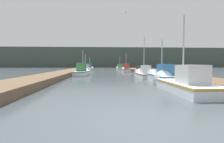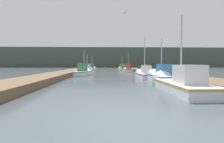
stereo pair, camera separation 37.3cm
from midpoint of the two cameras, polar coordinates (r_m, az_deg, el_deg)
The scene contains 18 objects.
ground_plane at distance 4.83m, azimuth 7.37°, elevation -15.71°, with size 200.00×200.00×0.00m.
dock_left at distance 21.16m, azimuth -17.39°, elevation -0.94°, with size 2.74×40.00×0.48m.
dock_right at distance 21.64m, azimuth 14.87°, elevation -0.83°, with size 2.74×40.00×0.48m.
distant_shore_ridge at distance 75.12m, azimuth -2.86°, elevation 4.45°, with size 120.00×16.00×7.78m.
fishing_boat_0 at distance 10.49m, azimuth 20.37°, elevation -3.59°, with size 1.73×5.72×4.61m.
fishing_boat_1 at distance 14.63m, azimuth 15.02°, elevation -1.59°, with size 1.62×5.10×3.82m.
fishing_boat_2 at distance 19.04m, azimuth 9.66°, elevation -0.82°, with size 1.37×4.43×4.70m.
fishing_boat_3 at distance 23.16m, azimuth -9.79°, elevation -0.06°, with size 1.86×6.23×3.63m.
fishing_boat_4 at distance 27.93m, azimuth -9.02°, elevation 0.46°, with size 1.57×5.09×3.37m.
fishing_boat_5 at distance 32.71m, azimuth 4.30°, elevation 0.80°, with size 1.96×6.13×3.65m.
fishing_boat_6 at distance 36.91m, azimuth -7.54°, elevation 0.98°, with size 1.53×5.14×3.27m.
fishing_boat_7 at distance 42.10m, azimuth 2.28°, elevation 1.14°, with size 1.71×5.91×3.69m.
mooring_piling_0 at distance 45.36m, azimuth 3.71°, elevation 1.55°, with size 0.30×0.30×1.31m.
mooring_piling_1 at distance 33.15m, azimuth -10.13°, elevation 1.20°, with size 0.36×0.36×1.40m.
mooring_piling_2 at distance 27.95m, azimuth 7.87°, elevation 0.56°, with size 0.34×0.34×1.01m.
mooring_piling_3 at distance 17.52m, azimuth 15.06°, elevation -0.56°, with size 0.24×0.24×1.12m.
channel_buoy at distance 48.32m, azimuth -3.37°, elevation 1.02°, with size 0.54×0.54×1.04m.
seagull_lead at distance 15.00m, azimuth 3.32°, elevation 18.52°, with size 0.41×0.52×0.12m.
Camera 1 is at (-1.06, -4.49, 1.52)m, focal length 28.00 mm.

